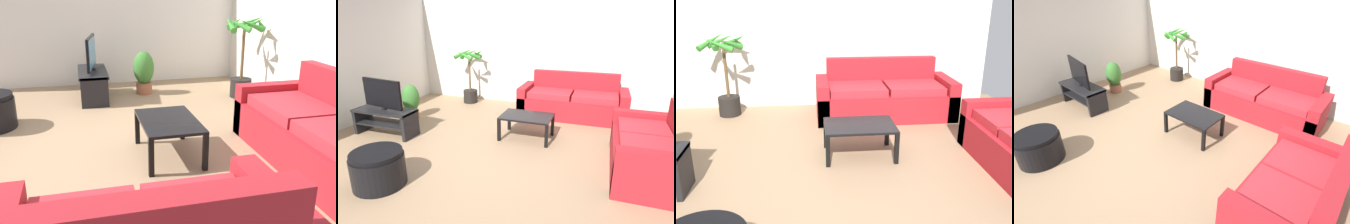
% 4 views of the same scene
% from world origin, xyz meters
% --- Properties ---
extents(ground_plane, '(6.60, 6.60, 0.00)m').
position_xyz_m(ground_plane, '(0.00, 0.00, 0.00)').
color(ground_plane, '#937556').
extents(wall_back, '(6.00, 0.06, 2.70)m').
position_xyz_m(wall_back, '(0.00, 3.00, 1.35)').
color(wall_back, silver).
rests_on(wall_back, ground).
extents(couch_main, '(2.18, 0.90, 0.90)m').
position_xyz_m(couch_main, '(1.01, 2.28, 0.30)').
color(couch_main, maroon).
rests_on(couch_main, ground).
extents(couch_loveseat, '(0.90, 1.69, 0.90)m').
position_xyz_m(couch_loveseat, '(2.28, 0.27, 0.30)').
color(couch_loveseat, maroon).
rests_on(couch_loveseat, ground).
extents(tv_stand, '(1.10, 0.45, 0.47)m').
position_xyz_m(tv_stand, '(-2.00, 0.17, 0.31)').
color(tv_stand, black).
rests_on(tv_stand, ground).
extents(tv, '(0.89, 0.18, 0.54)m').
position_xyz_m(tv, '(-2.00, 0.17, 0.75)').
color(tv, black).
rests_on(tv, tv_stand).
extents(coffee_table, '(0.86, 0.59, 0.41)m').
position_xyz_m(coffee_table, '(0.41, 0.84, 0.36)').
color(coffee_table, black).
rests_on(coffee_table, ground).
extents(potted_palm, '(0.80, 0.75, 1.34)m').
position_xyz_m(potted_palm, '(-1.50, 2.56, 0.64)').
color(potted_palm, black).
rests_on(potted_palm, ground).
extents(potted_plant_small, '(0.35, 0.35, 0.73)m').
position_xyz_m(potted_plant_small, '(-2.10, 1.03, 0.39)').
color(potted_plant_small, brown).
rests_on(potted_plant_small, ground).
extents(ottoman, '(0.64, 0.64, 0.45)m').
position_xyz_m(ottoman, '(-0.92, -1.19, 0.22)').
color(ottoman, black).
rests_on(ottoman, ground).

